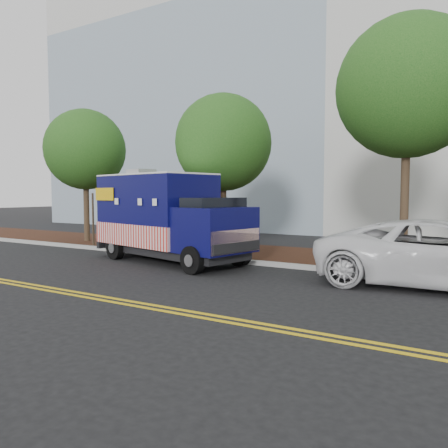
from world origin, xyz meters
The scene contains 12 objects.
ground centered at (0.00, 0.00, 0.00)m, with size 120.00×120.00×0.00m, color black.
curb centered at (0.00, 1.40, 0.07)m, with size 120.00×0.18×0.15m, color #9E9E99.
mulch_strip centered at (0.00, 3.50, 0.07)m, with size 120.00×4.00×0.15m, color black.
centerline_near centered at (0.00, -4.45, 0.01)m, with size 120.00×0.10×0.01m, color gold.
centerline_far centered at (0.00, -4.70, 0.01)m, with size 120.00×0.10×0.01m, color gold.
office_building centered at (2.00, 22.00, 15.20)m, with size 46.00×20.00×30.40m.
tree_a centered at (-6.37, 2.71, 4.40)m, with size 3.72×3.72×6.27m.
tree_b centered at (0.55, 3.68, 4.41)m, with size 3.90×3.90×6.37m.
tree_c centered at (7.50, 3.24, 5.65)m, with size 4.37×4.37×7.84m.
sign_post centered at (-4.74, 1.61, 1.20)m, with size 0.06×0.06×2.40m, color #473828.
food_truck centered at (0.11, 0.52, 1.48)m, with size 6.54×3.61×3.27m.
white_car centered at (8.82, 0.66, 0.86)m, with size 2.85×6.18×1.72m, color silver.
Camera 1 is at (9.71, -11.50, 2.38)m, focal length 35.00 mm.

